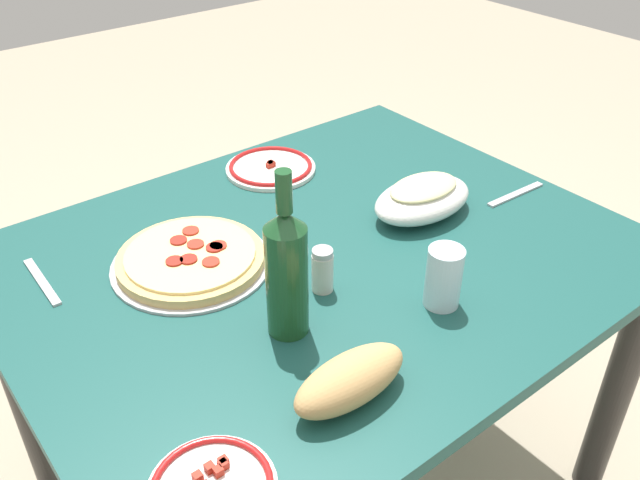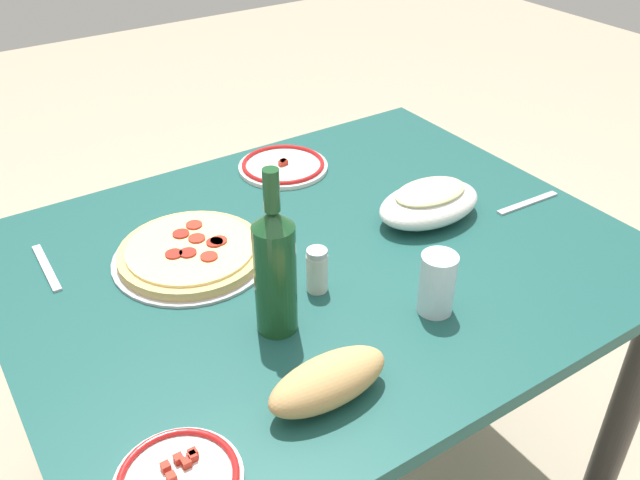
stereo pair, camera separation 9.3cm
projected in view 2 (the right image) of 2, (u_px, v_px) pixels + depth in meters
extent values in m
plane|color=tan|center=(320.00, 480.00, 1.74)|extent=(8.00, 8.00, 0.00)
cube|color=#194C47|center=(320.00, 259.00, 1.35)|extent=(1.20, 0.96, 0.03)
cylinder|color=#33302D|center=(627.00, 404.00, 1.50)|extent=(0.07, 0.07, 0.68)
cylinder|color=#33302D|center=(31.00, 368.00, 1.59)|extent=(0.07, 0.07, 0.68)
cylinder|color=#33302D|center=(391.00, 231.00, 2.08)|extent=(0.07, 0.07, 0.68)
cylinder|color=#B7B7BC|center=(192.00, 258.00, 1.32)|extent=(0.31, 0.31, 0.01)
cylinder|color=#DBB26B|center=(191.00, 253.00, 1.31)|extent=(0.28, 0.28, 0.02)
cylinder|color=#EFD684|center=(191.00, 247.00, 1.31)|extent=(0.25, 0.25, 0.01)
cylinder|color=#B22D1E|center=(209.00, 256.00, 1.27)|extent=(0.03, 0.03, 0.00)
cylinder|color=maroon|center=(181.00, 234.00, 1.34)|extent=(0.03, 0.03, 0.00)
cylinder|color=#B22D1E|center=(219.00, 241.00, 1.32)|extent=(0.03, 0.03, 0.00)
cylinder|color=maroon|center=(188.00, 253.00, 1.28)|extent=(0.03, 0.03, 0.00)
cylinder|color=#B22D1E|center=(194.00, 225.00, 1.36)|extent=(0.03, 0.03, 0.00)
cylinder|color=maroon|center=(215.00, 242.00, 1.31)|extent=(0.03, 0.03, 0.00)
cylinder|color=#B22D1E|center=(197.00, 238.00, 1.32)|extent=(0.03, 0.03, 0.00)
cylinder|color=maroon|center=(174.00, 254.00, 1.28)|extent=(0.03, 0.03, 0.00)
ellipsoid|color=white|center=(429.00, 204.00, 1.43)|extent=(0.24, 0.15, 0.07)
ellipsoid|color=#AD2819|center=(430.00, 199.00, 1.42)|extent=(0.20, 0.12, 0.03)
ellipsoid|color=beige|center=(430.00, 192.00, 1.41)|extent=(0.17, 0.10, 0.02)
cylinder|color=#194723|center=(275.00, 279.00, 1.10)|extent=(0.07, 0.07, 0.20)
cone|color=#194723|center=(273.00, 219.00, 1.03)|extent=(0.07, 0.07, 0.03)
cylinder|color=#194723|center=(271.00, 190.00, 1.01)|extent=(0.03, 0.03, 0.07)
cylinder|color=silver|center=(437.00, 284.00, 1.16)|extent=(0.06, 0.06, 0.11)
torus|color=red|center=(178.00, 477.00, 0.89)|extent=(0.16, 0.16, 0.01)
cube|color=#AD2819|center=(171.00, 477.00, 0.88)|extent=(0.01, 0.01, 0.01)
cube|color=#AD2819|center=(179.00, 459.00, 0.91)|extent=(0.01, 0.01, 0.01)
cube|color=#AD2819|center=(192.00, 457.00, 0.91)|extent=(0.01, 0.01, 0.01)
cube|color=#AD2819|center=(186.00, 463.00, 0.90)|extent=(0.01, 0.01, 0.01)
cube|color=#AD2819|center=(166.00, 467.00, 0.90)|extent=(0.01, 0.01, 0.01)
cube|color=#AD2819|center=(193.00, 454.00, 0.92)|extent=(0.01, 0.01, 0.01)
cylinder|color=white|center=(283.00, 167.00, 1.63)|extent=(0.22, 0.22, 0.01)
torus|color=red|center=(283.00, 164.00, 1.63)|extent=(0.20, 0.20, 0.01)
cube|color=#AD2819|center=(282.00, 164.00, 1.62)|extent=(0.01, 0.01, 0.01)
cube|color=#AD2819|center=(285.00, 162.00, 1.63)|extent=(0.01, 0.01, 0.01)
cube|color=#AD2819|center=(283.00, 162.00, 1.63)|extent=(0.01, 0.01, 0.01)
cube|color=#AD2819|center=(283.00, 162.00, 1.63)|extent=(0.01, 0.01, 0.01)
cube|color=#AD2819|center=(283.00, 163.00, 1.62)|extent=(0.01, 0.01, 0.01)
cube|color=#AD2819|center=(283.00, 161.00, 1.63)|extent=(0.01, 0.01, 0.01)
ellipsoid|color=tan|center=(328.00, 381.00, 1.00)|extent=(0.20, 0.08, 0.08)
cylinder|color=silver|center=(317.00, 273.00, 1.22)|extent=(0.04, 0.04, 0.07)
cylinder|color=#B7B7BC|center=(317.00, 253.00, 1.20)|extent=(0.04, 0.04, 0.01)
cube|color=#B7B7BC|center=(528.00, 203.00, 1.49)|extent=(0.17, 0.02, 0.00)
cube|color=#B7B7BC|center=(46.00, 268.00, 1.29)|extent=(0.02, 0.17, 0.00)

